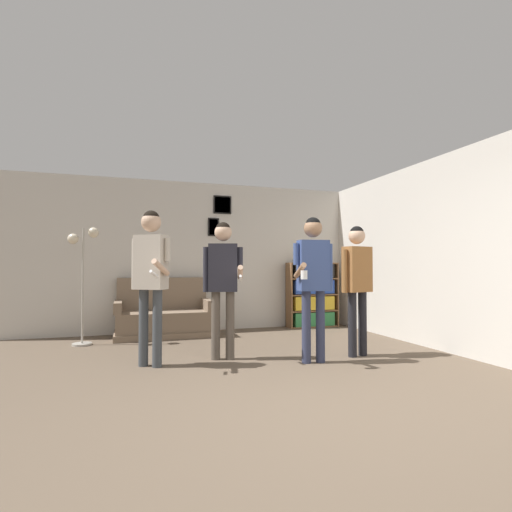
{
  "coord_description": "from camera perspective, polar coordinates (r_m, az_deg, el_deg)",
  "views": [
    {
      "loc": [
        -1.57,
        -2.69,
        1.15
      ],
      "look_at": [
        0.02,
        2.27,
        1.3
      ],
      "focal_mm": 28.0,
      "sensor_mm": 36.0,
      "label": 1
    }
  ],
  "objects": [
    {
      "name": "ground_plane",
      "position": [
        3.32,
        12.6,
        -21.85
      ],
      "size": [
        20.0,
        20.0,
        0.0
      ],
      "primitive_type": "plane",
      "color": "brown"
    },
    {
      "name": "wall_back",
      "position": [
        7.43,
        -5.6,
        -0.05
      ],
      "size": [
        7.47,
        0.08,
        2.7
      ],
      "color": "beige",
      "rests_on": "ground_plane"
    },
    {
      "name": "wall_right",
      "position": [
        6.46,
        21.99,
        0.27
      ],
      "size": [
        0.06,
        6.95,
        2.7
      ],
      "color": "beige",
      "rests_on": "ground_plane"
    },
    {
      "name": "couch",
      "position": [
        6.93,
        -13.05,
        -8.54
      ],
      "size": [
        1.57,
        0.8,
        0.97
      ],
      "color": "#7A6651",
      "rests_on": "ground_plane"
    },
    {
      "name": "bookshelf",
      "position": [
        7.84,
        8.04,
        -5.5
      ],
      "size": [
        1.0,
        0.3,
        1.24
      ],
      "color": "brown",
      "rests_on": "ground_plane"
    },
    {
      "name": "floor_lamp",
      "position": [
        6.45,
        -23.49,
        -1.12
      ],
      "size": [
        0.44,
        0.28,
        1.75
      ],
      "color": "#ADA89E",
      "rests_on": "ground_plane"
    },
    {
      "name": "person_player_foreground_left",
      "position": [
        4.81,
        -14.82,
        -1.75
      ],
      "size": [
        0.43,
        0.62,
        1.82
      ],
      "color": "#3D4247",
      "rests_on": "ground_plane"
    },
    {
      "name": "person_player_foreground_center",
      "position": [
        5.03,
        -4.74,
        -2.61
      ],
      "size": [
        0.49,
        0.54,
        1.72
      ],
      "color": "brown",
      "rests_on": "ground_plane"
    },
    {
      "name": "person_watcher_holding_cup",
      "position": [
        4.88,
        8.17,
        -2.28
      ],
      "size": [
        0.53,
        0.42,
        1.76
      ],
      "color": "#2D334C",
      "rests_on": "ground_plane"
    },
    {
      "name": "person_spectator_near_bookshelf",
      "position": [
        5.36,
        14.25,
        -2.77
      ],
      "size": [
        0.49,
        0.27,
        1.69
      ],
      "color": "black",
      "rests_on": "ground_plane"
    },
    {
      "name": "drinking_cup",
      "position": [
        7.73,
        6.59,
        -0.51
      ],
      "size": [
        0.07,
        0.07,
        0.12
      ],
      "color": "white",
      "rests_on": "bookshelf"
    }
  ]
}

